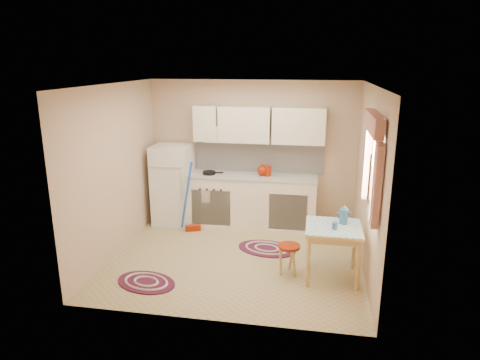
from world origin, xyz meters
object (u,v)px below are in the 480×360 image
(fridge, at_px, (173,185))
(table, at_px, (332,252))
(base_cabinets, at_px, (250,202))
(stool, at_px, (289,259))

(fridge, xyz_separation_m, table, (2.72, -1.60, -0.34))
(base_cabinets, distance_m, stool, 1.84)
(base_cabinets, xyz_separation_m, table, (1.35, -1.65, -0.08))
(base_cabinets, height_order, stool, base_cabinets)
(fridge, relative_size, base_cabinets, 0.62)
(fridge, xyz_separation_m, stool, (2.15, -1.60, -0.49))
(fridge, height_order, table, fridge)
(stool, bearing_deg, table, 0.63)
(fridge, relative_size, stool, 3.33)
(base_cabinets, xyz_separation_m, stool, (0.78, -1.65, -0.23))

